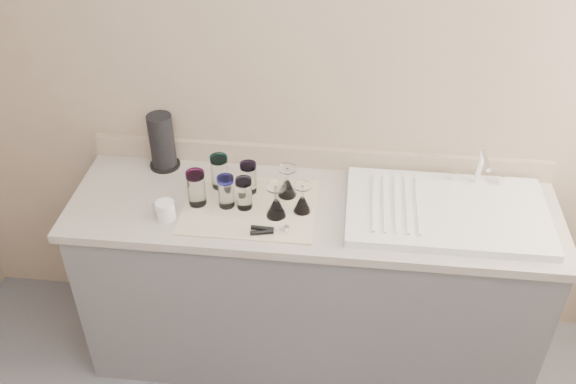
# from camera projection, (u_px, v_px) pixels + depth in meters

# --- Properties ---
(room_envelope) EXTENTS (3.54, 3.50, 2.52)m
(room_envelope) POSITION_uv_depth(u_px,v_px,m) (275.00, 312.00, 1.34)
(room_envelope) COLOR #59595E
(room_envelope) RESTS_ON ground
(counter_unit) EXTENTS (2.06, 0.62, 0.90)m
(counter_unit) POSITION_uv_depth(u_px,v_px,m) (311.00, 282.00, 2.96)
(counter_unit) COLOR slate
(counter_unit) RESTS_ON ground
(sink_unit) EXTENTS (0.82, 0.50, 0.22)m
(sink_unit) POSITION_uv_depth(u_px,v_px,m) (447.00, 210.00, 2.63)
(sink_unit) COLOR white
(sink_unit) RESTS_ON counter_unit
(dish_towel) EXTENTS (0.55, 0.42, 0.01)m
(dish_towel) POSITION_uv_depth(u_px,v_px,m) (250.00, 207.00, 2.68)
(dish_towel) COLOR silver
(dish_towel) RESTS_ON counter_unit
(tumbler_cyan) EXTENTS (0.08, 0.08, 0.15)m
(tumbler_cyan) POSITION_uv_depth(u_px,v_px,m) (220.00, 171.00, 2.74)
(tumbler_cyan) COLOR white
(tumbler_cyan) RESTS_ON dish_towel
(tumbler_purple) EXTENTS (0.07, 0.07, 0.14)m
(tumbler_purple) POSITION_uv_depth(u_px,v_px,m) (248.00, 177.00, 2.71)
(tumbler_purple) COLOR white
(tumbler_purple) RESTS_ON dish_towel
(tumbler_magenta) EXTENTS (0.08, 0.08, 0.16)m
(tumbler_magenta) POSITION_uv_depth(u_px,v_px,m) (196.00, 188.00, 2.64)
(tumbler_magenta) COLOR white
(tumbler_magenta) RESTS_ON dish_towel
(tumbler_blue) EXTENTS (0.07, 0.07, 0.14)m
(tumbler_blue) POSITION_uv_depth(u_px,v_px,m) (226.00, 191.00, 2.64)
(tumbler_blue) COLOR white
(tumbler_blue) RESTS_ON dish_towel
(tumbler_lavender) EXTENTS (0.07, 0.07, 0.14)m
(tumbler_lavender) POSITION_uv_depth(u_px,v_px,m) (244.00, 193.00, 2.63)
(tumbler_lavender) COLOR white
(tumbler_lavender) RESTS_ON dish_towel
(goblet_back_left) EXTENTS (0.08, 0.08, 0.14)m
(goblet_back_left) POSITION_uv_depth(u_px,v_px,m) (287.00, 186.00, 2.71)
(goblet_back_left) COLOR white
(goblet_back_left) RESTS_ON dish_towel
(goblet_front_left) EXTENTS (0.08, 0.08, 0.15)m
(goblet_front_left) POSITION_uv_depth(u_px,v_px,m) (276.00, 205.00, 2.59)
(goblet_front_left) COLOR white
(goblet_front_left) RESTS_ON dish_towel
(goblet_front_right) EXTENTS (0.07, 0.07, 0.13)m
(goblet_front_right) POSITION_uv_depth(u_px,v_px,m) (302.00, 202.00, 2.62)
(goblet_front_right) COLOR white
(goblet_front_right) RESTS_ON dish_towel
(can_opener) EXTENTS (0.15, 0.06, 0.02)m
(can_opener) POSITION_uv_depth(u_px,v_px,m) (270.00, 230.00, 2.53)
(can_opener) COLOR silver
(can_opener) RESTS_ON dish_towel
(white_mug) EXTENTS (0.12, 0.10, 0.08)m
(white_mug) POSITION_uv_depth(u_px,v_px,m) (165.00, 210.00, 2.60)
(white_mug) COLOR white
(white_mug) RESTS_ON counter_unit
(paper_towel_roll) EXTENTS (0.14, 0.14, 0.26)m
(paper_towel_roll) POSITION_uv_depth(u_px,v_px,m) (162.00, 142.00, 2.85)
(paper_towel_roll) COLOR black
(paper_towel_roll) RESTS_ON counter_unit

